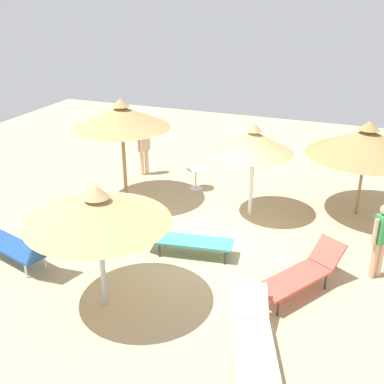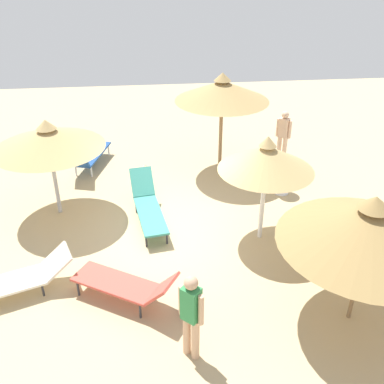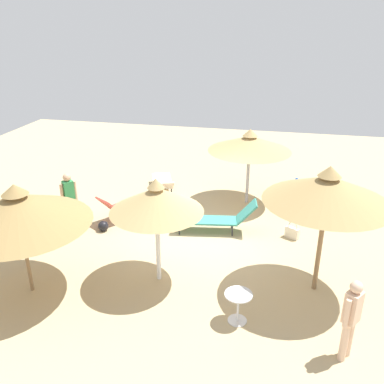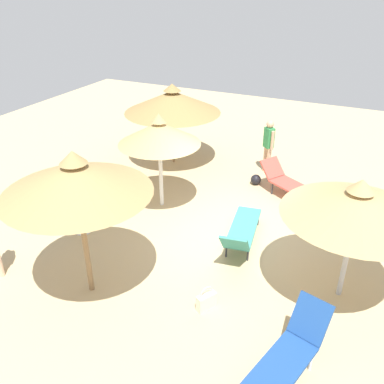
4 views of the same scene
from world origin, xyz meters
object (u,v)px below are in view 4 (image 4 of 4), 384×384
(parasol_umbrella_center, at_px, (76,178))
(lounge_chair_far_left, at_px, (369,210))
(handbag, at_px, (206,301))
(side_table_round, at_px, (81,215))
(parasol_umbrella_back, at_px, (172,102))
(parasol_umbrella_near_right, at_px, (358,203))
(lounge_chair_far_right, at_px, (291,184))
(person_standing_front, at_px, (268,143))
(parasol_umbrella_front, at_px, (159,133))
(lounge_chair_edge, at_px, (241,232))
(lounge_chair_near_left, at_px, (283,361))
(beach_ball, at_px, (256,180))

(parasol_umbrella_center, bearing_deg, lounge_chair_far_left, 46.28)
(handbag, height_order, side_table_round, side_table_round)
(parasol_umbrella_center, bearing_deg, parasol_umbrella_back, 102.81)
(parasol_umbrella_near_right, distance_m, side_table_round, 5.97)
(lounge_chair_far_left, bearing_deg, side_table_round, -151.61)
(lounge_chair_far_right, bearing_deg, person_standing_front, 128.17)
(handbag, bearing_deg, parasol_umbrella_front, 130.69)
(parasol_umbrella_front, height_order, lounge_chair_edge, parasol_umbrella_front)
(parasol_umbrella_center, xyz_separation_m, lounge_chair_far_right, (2.59, 5.27, -1.96))
(person_standing_front, bearing_deg, side_table_round, -120.34)
(person_standing_front, bearing_deg, lounge_chair_near_left, -72.10)
(person_standing_front, relative_size, handbag, 3.30)
(lounge_chair_edge, bearing_deg, parasol_umbrella_back, 134.63)
(parasol_umbrella_center, xyz_separation_m, lounge_chair_near_left, (3.81, -0.46, -1.94))
(parasol_umbrella_near_right, xyz_separation_m, lounge_chair_far_left, (0.26, 2.90, -1.63))
(lounge_chair_far_right, bearing_deg, beach_ball, 160.45)
(lounge_chair_near_left, height_order, beach_ball, lounge_chair_near_left)
(parasol_umbrella_center, height_order, parasol_umbrella_near_right, parasol_umbrella_center)
(parasol_umbrella_back, height_order, person_standing_front, parasol_umbrella_back)
(parasol_umbrella_back, bearing_deg, person_standing_front, 10.31)
(parasol_umbrella_back, distance_m, lounge_chair_edge, 5.25)
(parasol_umbrella_center, distance_m, person_standing_front, 6.94)
(parasol_umbrella_center, bearing_deg, handbag, 12.03)
(lounge_chair_edge, relative_size, handbag, 4.65)
(side_table_round, bearing_deg, parasol_umbrella_center, -47.20)
(parasol_umbrella_front, height_order, parasol_umbrella_near_right, parasol_umbrella_front)
(handbag, bearing_deg, lounge_chair_far_right, 85.46)
(beach_ball, bearing_deg, parasol_umbrella_back, 171.62)
(parasol_umbrella_back, bearing_deg, beach_ball, -8.38)
(lounge_chair_near_left, height_order, person_standing_front, person_standing_front)
(parasol_umbrella_front, distance_m, parasol_umbrella_back, 2.80)
(person_standing_front, relative_size, side_table_round, 2.52)
(parasol_umbrella_back, xyz_separation_m, beach_ball, (2.88, -0.43, -1.83))
(beach_ball, bearing_deg, parasol_umbrella_center, -104.89)
(side_table_round, bearing_deg, lounge_chair_far_left, 28.39)
(lounge_chair_far_right, distance_m, handbag, 4.82)
(lounge_chair_far_left, bearing_deg, lounge_chair_far_right, 166.80)
(lounge_chair_far_right, distance_m, person_standing_front, 1.78)
(parasol_umbrella_near_right, bearing_deg, side_table_round, -176.51)
(parasol_umbrella_back, xyz_separation_m, lounge_chair_far_right, (3.97, -0.81, -1.56))
(parasol_umbrella_front, relative_size, handbag, 5.00)
(parasol_umbrella_near_right, bearing_deg, handbag, -146.15)
(parasol_umbrella_near_right, height_order, lounge_chair_far_left, parasol_umbrella_near_right)
(parasol_umbrella_front, bearing_deg, lounge_chair_edge, -20.84)
(lounge_chair_edge, distance_m, beach_ball, 3.22)
(lounge_chair_far_right, height_order, person_standing_front, person_standing_front)
(parasol_umbrella_front, xyz_separation_m, beach_ball, (1.87, 2.19, -1.84))
(parasol_umbrella_front, distance_m, lounge_chair_far_left, 5.39)
(parasol_umbrella_center, relative_size, side_table_round, 4.43)
(parasol_umbrella_near_right, height_order, handbag, parasol_umbrella_near_right)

